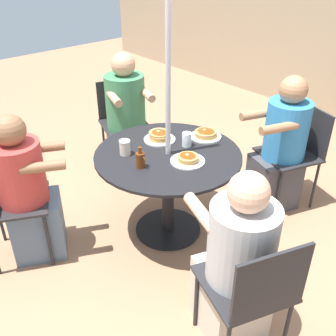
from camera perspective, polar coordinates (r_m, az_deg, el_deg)
ground_plane at (r=3.31m, az=-0.00°, el=-8.85°), size 12.00×12.00×0.00m
patio_table at (r=2.98m, az=-0.00°, el=-0.41°), size 1.09×1.09×0.72m
umbrella_pole at (r=2.77m, az=-0.00°, el=7.52°), size 0.04×0.04×2.03m
patio_chair_north at (r=2.99m, az=-22.86°, el=-4.00°), size 0.59×0.59×0.88m
diner_north at (r=2.97m, az=-19.63°, el=-3.69°), size 0.51×0.56×1.14m
patio_chair_east at (r=2.19m, az=12.20°, el=-16.73°), size 0.56×0.56×0.88m
diner_east at (r=2.29m, az=9.83°, el=-13.94°), size 0.58×0.51×1.15m
patio_chair_south at (r=3.56m, az=18.18°, el=2.69°), size 0.56×0.56×0.88m
diner_south at (r=3.45m, az=16.02°, el=2.50°), size 0.49×0.58×1.18m
patio_chair_west at (r=4.01m, az=-6.65°, el=7.25°), size 0.56×0.56×0.88m
diner_west at (r=3.85m, az=-5.93°, el=6.70°), size 0.56×0.50×1.21m
pancake_plate_a at (r=2.78m, az=2.90°, el=1.26°), size 0.25×0.25×0.06m
pancake_plate_b at (r=3.08m, az=-1.24°, el=4.57°), size 0.25×0.25×0.08m
pancake_plate_c at (r=3.14m, az=5.46°, el=4.87°), size 0.25×0.25×0.06m
syrup_bottle at (r=2.70m, az=-4.03°, el=1.24°), size 0.08×0.06×0.16m
coffee_cup at (r=2.88m, az=-6.28°, el=2.99°), size 0.08×0.08×0.11m
drinking_glass_a at (r=2.99m, az=2.75°, el=4.17°), size 0.07×0.07×0.11m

